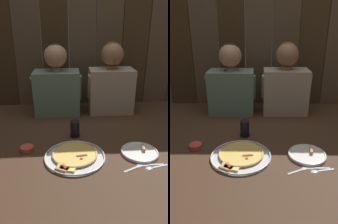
# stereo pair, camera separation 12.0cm
# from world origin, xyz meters

# --- Properties ---
(ground_plane) EXTENTS (3.20, 3.20, 0.00)m
(ground_plane) POSITION_xyz_m (0.00, 0.00, 0.00)
(ground_plane) COLOR #422B1C
(pizza_tray) EXTENTS (0.37, 0.37, 0.03)m
(pizza_tray) POSITION_xyz_m (-0.11, -0.18, 0.01)
(pizza_tray) COLOR silver
(pizza_tray) RESTS_ON ground
(dinner_plate) EXTENTS (0.23, 0.23, 0.03)m
(dinner_plate) POSITION_xyz_m (0.30, -0.16, 0.01)
(dinner_plate) COLOR white
(dinner_plate) RESTS_ON ground
(drinking_glass) EXTENTS (0.07, 0.07, 0.12)m
(drinking_glass) POSITION_xyz_m (-0.10, 0.09, 0.06)
(drinking_glass) COLOR black
(drinking_glass) RESTS_ON ground
(dipping_bowl) EXTENTS (0.08, 0.08, 0.03)m
(dipping_bowl) POSITION_xyz_m (-0.41, -0.08, 0.02)
(dipping_bowl) COLOR #CC4C42
(dipping_bowl) RESTS_ON ground
(table_fork) EXTENTS (0.12, 0.07, 0.01)m
(table_fork) POSITION_xyz_m (0.22, -0.31, 0.00)
(table_fork) COLOR silver
(table_fork) RESTS_ON ground
(table_knife) EXTENTS (0.16, 0.02, 0.01)m
(table_knife) POSITION_xyz_m (0.32, -0.29, 0.00)
(table_knife) COLOR silver
(table_knife) RESTS_ON ground
(table_spoon) EXTENTS (0.14, 0.05, 0.01)m
(table_spoon) POSITION_xyz_m (0.33, -0.31, 0.00)
(table_spoon) COLOR silver
(table_spoon) RESTS_ON ground
(diner_left) EXTENTS (0.42, 0.23, 0.60)m
(diner_left) POSITION_xyz_m (-0.24, 0.54, 0.27)
(diner_left) COLOR slate
(diner_left) RESTS_ON ground
(diner_right) EXTENTS (0.42, 0.22, 0.61)m
(diner_right) POSITION_xyz_m (0.24, 0.54, 0.28)
(diner_right) COLOR #B2A38E
(diner_right) RESTS_ON ground
(wooden_backdrop_wall) EXTENTS (2.19, 0.03, 1.24)m
(wooden_backdrop_wall) POSITION_xyz_m (0.00, 0.78, 0.62)
(wooden_backdrop_wall) COLOR brown
(wooden_backdrop_wall) RESTS_ON ground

